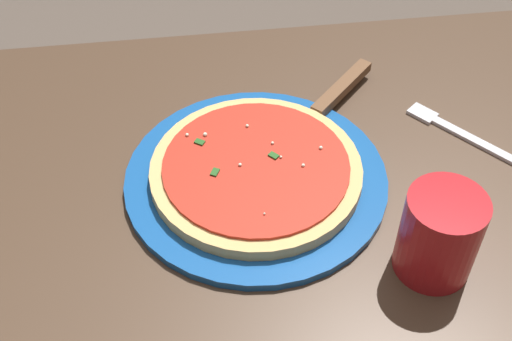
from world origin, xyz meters
The scene contains 6 objects.
restaurant_table centered at (0.00, 0.00, 0.60)m, with size 1.12×0.73×0.73m.
serving_plate centered at (0.05, -0.05, 0.74)m, with size 0.32×0.32×0.01m, color #195199.
pizza centered at (0.05, -0.05, 0.75)m, with size 0.25×0.25×0.02m.
pizza_server centered at (-0.06, -0.16, 0.75)m, with size 0.18×0.19×0.01m.
cup_tall_drink centered at (-0.12, 0.10, 0.78)m, with size 0.08×0.08×0.10m, color #B2191E.
fork centered at (-0.23, -0.09, 0.73)m, with size 0.13×0.15×0.00m.
Camera 1 is at (0.12, 0.51, 1.33)m, focal length 47.03 mm.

